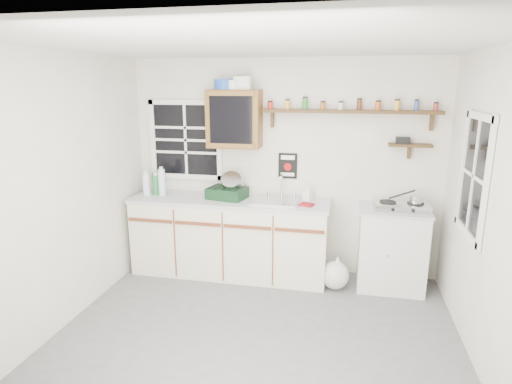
# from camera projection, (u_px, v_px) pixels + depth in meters

# --- Properties ---
(room) EXTENTS (3.64, 3.24, 2.54)m
(room) POSITION_uv_depth(u_px,v_px,m) (255.00, 204.00, 3.51)
(room) COLOR #535355
(room) RESTS_ON ground
(main_cabinet) EXTENTS (2.31, 0.63, 0.92)m
(main_cabinet) POSITION_uv_depth(u_px,v_px,m) (230.00, 236.00, 5.05)
(main_cabinet) COLOR beige
(main_cabinet) RESTS_ON floor
(right_cabinet) EXTENTS (0.73, 0.57, 0.91)m
(right_cabinet) POSITION_uv_depth(u_px,v_px,m) (391.00, 248.00, 4.71)
(right_cabinet) COLOR #B4B5AE
(right_cabinet) RESTS_ON floor
(sink) EXTENTS (0.52, 0.44, 0.29)m
(sink) POSITION_uv_depth(u_px,v_px,m) (275.00, 200.00, 4.83)
(sink) COLOR #B2B2B7
(sink) RESTS_ON main_cabinet
(upper_cabinet) EXTENTS (0.60, 0.32, 0.65)m
(upper_cabinet) POSITION_uv_depth(u_px,v_px,m) (234.00, 119.00, 4.85)
(upper_cabinet) COLOR brown
(upper_cabinet) RESTS_ON wall_back
(upper_cabinet_clutter) EXTENTS (0.42, 0.24, 0.14)m
(upper_cabinet_clutter) POSITION_uv_depth(u_px,v_px,m) (232.00, 84.00, 4.76)
(upper_cabinet_clutter) COLOR #1B49B1
(upper_cabinet_clutter) RESTS_ON upper_cabinet
(spice_shelf) EXTENTS (1.91, 0.18, 0.34)m
(spice_shelf) POSITION_uv_depth(u_px,v_px,m) (349.00, 111.00, 4.63)
(spice_shelf) COLOR #321F0D
(spice_shelf) RESTS_ON wall_back
(secondary_shelf) EXTENTS (0.45, 0.16, 0.24)m
(secondary_shelf) POSITION_uv_depth(u_px,v_px,m) (408.00, 144.00, 4.60)
(secondary_shelf) COLOR #321F0D
(secondary_shelf) RESTS_ON wall_back
(warning_sign) EXTENTS (0.22, 0.02, 0.30)m
(warning_sign) POSITION_uv_depth(u_px,v_px,m) (288.00, 166.00, 4.99)
(warning_sign) COLOR black
(warning_sign) RESTS_ON wall_back
(window_back) EXTENTS (0.93, 0.03, 0.98)m
(window_back) POSITION_uv_depth(u_px,v_px,m) (186.00, 140.00, 5.18)
(window_back) COLOR black
(window_back) RESTS_ON wall_back
(window_right) EXTENTS (0.03, 0.78, 1.08)m
(window_right) POSITION_uv_depth(u_px,v_px,m) (474.00, 176.00, 3.62)
(window_right) COLOR black
(window_right) RESTS_ON wall_back
(water_bottles) EXTENTS (0.26, 0.15, 0.34)m
(water_bottles) POSITION_uv_depth(u_px,v_px,m) (155.00, 183.00, 5.09)
(water_bottles) COLOR silver
(water_bottles) RESTS_ON main_cabinet
(dish_rack) EXTENTS (0.48, 0.39, 0.32)m
(dish_rack) POSITION_uv_depth(u_px,v_px,m) (228.00, 190.00, 4.94)
(dish_rack) COLOR black
(dish_rack) RESTS_ON main_cabinet
(soap_bottle) EXTENTS (0.12, 0.12, 0.20)m
(soap_bottle) POSITION_uv_depth(u_px,v_px,m) (308.00, 192.00, 4.83)
(soap_bottle) COLOR white
(soap_bottle) RESTS_ON main_cabinet
(rag) EXTENTS (0.18, 0.17, 0.02)m
(rag) POSITION_uv_depth(u_px,v_px,m) (306.00, 205.00, 4.67)
(rag) COLOR maroon
(rag) RESTS_ON main_cabinet
(hotplate) EXTENTS (0.58, 0.33, 0.08)m
(hotplate) POSITION_uv_depth(u_px,v_px,m) (401.00, 206.00, 4.55)
(hotplate) COLOR #B2B2B7
(hotplate) RESTS_ON right_cabinet
(saucepan) EXTENTS (0.34, 0.19, 0.15)m
(saucepan) POSITION_uv_depth(u_px,v_px,m) (415.00, 199.00, 4.51)
(saucepan) COLOR #B2B2B7
(saucepan) RESTS_ON hotplate
(trash_bag) EXTENTS (0.36, 0.32, 0.41)m
(trash_bag) POSITION_uv_depth(u_px,v_px,m) (335.00, 275.00, 4.69)
(trash_bag) COLOR silver
(trash_bag) RESTS_ON floor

